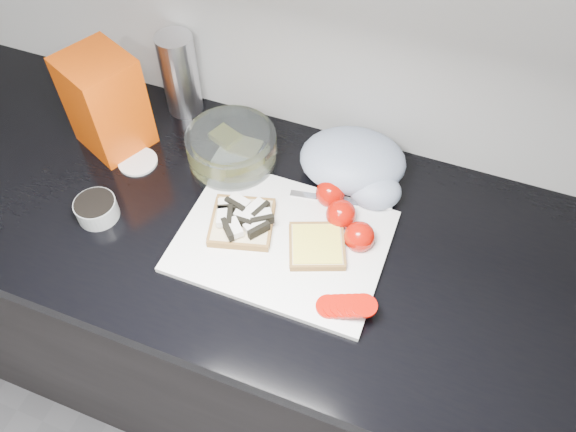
% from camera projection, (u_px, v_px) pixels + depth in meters
% --- Properties ---
extents(base_cabinet, '(3.50, 0.60, 0.86)m').
position_uv_depth(base_cabinet, '(250.00, 321.00, 1.52)').
color(base_cabinet, black).
rests_on(base_cabinet, ground).
extents(countertop, '(3.50, 0.64, 0.04)m').
position_uv_depth(countertop, '(238.00, 221.00, 1.17)').
color(countertop, black).
rests_on(countertop, base_cabinet).
extents(cutting_board, '(0.40, 0.30, 0.01)m').
position_uv_depth(cutting_board, '(283.00, 241.00, 1.10)').
color(cutting_board, white).
rests_on(cutting_board, countertop).
extents(bread_left, '(0.16, 0.16, 0.04)m').
position_uv_depth(bread_left, '(242.00, 220.00, 1.11)').
color(bread_left, beige).
rests_on(bread_left, cutting_board).
extents(bread_right, '(0.14, 0.14, 0.02)m').
position_uv_depth(bread_right, '(317.00, 246.00, 1.08)').
color(bread_right, beige).
rests_on(bread_right, cutting_board).
extents(tomato_slices, '(0.12, 0.08, 0.02)m').
position_uv_depth(tomato_slices, '(346.00, 306.00, 0.99)').
color(tomato_slices, '#B00D04').
rests_on(tomato_slices, cutting_board).
extents(knife, '(0.21, 0.05, 0.01)m').
position_uv_depth(knife, '(354.00, 202.00, 1.15)').
color(knife, silver).
rests_on(knife, cutting_board).
extents(seed_tub, '(0.08, 0.08, 0.04)m').
position_uv_depth(seed_tub, '(96.00, 208.00, 1.13)').
color(seed_tub, '#9A9F9F').
rests_on(seed_tub, countertop).
extents(tub_lid, '(0.11, 0.11, 0.01)m').
position_uv_depth(tub_lid, '(138.00, 162.00, 1.24)').
color(tub_lid, silver).
rests_on(tub_lid, countertop).
extents(glass_bowl, '(0.19, 0.19, 0.08)m').
position_uv_depth(glass_bowl, '(232.00, 149.00, 1.21)').
color(glass_bowl, silver).
rests_on(glass_bowl, countertop).
extents(bread_bag, '(0.18, 0.18, 0.22)m').
position_uv_depth(bread_bag, '(106.00, 103.00, 1.20)').
color(bread_bag, red).
rests_on(bread_bag, countertop).
extents(steel_canister, '(0.08, 0.08, 0.20)m').
position_uv_depth(steel_canister, '(180.00, 75.00, 1.27)').
color(steel_canister, silver).
rests_on(steel_canister, countertop).
extents(grocery_bag, '(0.25, 0.22, 0.10)m').
position_uv_depth(grocery_bag, '(356.00, 164.00, 1.17)').
color(grocery_bag, '#9BAABF').
rests_on(grocery_bag, countertop).
extents(whole_tomatoes, '(0.15, 0.15, 0.06)m').
position_uv_depth(whole_tomatoes, '(343.00, 214.00, 1.11)').
color(whole_tomatoes, '#B00D04').
rests_on(whole_tomatoes, countertop).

